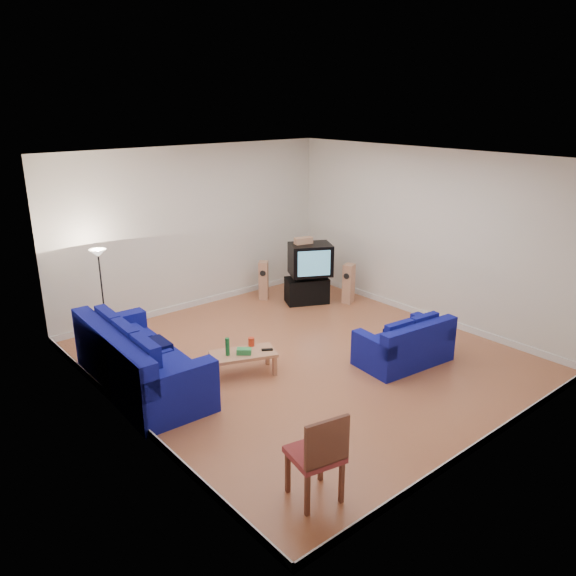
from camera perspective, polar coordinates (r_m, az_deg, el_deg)
room at (r=8.68m, az=1.70°, el=2.13°), size 6.01×6.51×3.21m
sofa_three_seat at (r=8.42m, az=-15.02°, el=-7.68°), size 1.19×2.57×0.98m
sofa_loveseat at (r=9.13m, az=11.86°, el=-5.87°), size 1.56×0.98×0.74m
coffee_table at (r=8.62m, az=-4.58°, el=-6.86°), size 1.10×0.82×0.36m
bottle at (r=8.48m, az=-6.17°, el=-5.95°), size 0.09×0.09×0.28m
tissue_box at (r=8.53m, az=-4.50°, el=-6.43°), size 0.24×0.23×0.09m
red_canister at (r=8.78m, az=-3.75°, el=-5.47°), size 0.10×0.10×0.13m
remote at (r=8.64m, az=-2.13°, el=-6.28°), size 0.18×0.14×0.02m
tv_stand at (r=11.59m, az=1.93°, el=-0.23°), size 0.98×0.80×0.52m
av_receiver at (r=11.51m, az=1.64°, el=1.24°), size 0.49×0.45×0.09m
television at (r=11.37m, az=2.29°, el=2.92°), size 1.01×0.92×0.64m
centre_speaker at (r=11.30m, az=1.58°, el=4.84°), size 0.39×0.24×0.13m
speaker_left at (r=11.77m, az=-2.50°, el=0.79°), size 0.30×0.30×0.81m
speaker_right at (r=11.59m, az=6.17°, el=0.45°), size 0.29×0.27×0.82m
floor_lamp at (r=9.88m, az=-18.62°, el=2.13°), size 0.28×0.28×1.65m
dining_chair at (r=5.96m, az=3.15°, el=-16.43°), size 0.59×0.59×1.05m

